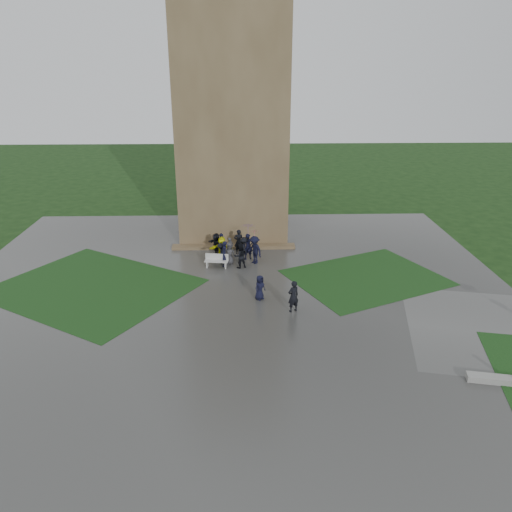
{
  "coord_description": "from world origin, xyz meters",
  "views": [
    {
      "loc": [
        0.69,
        -23.77,
        12.91
      ],
      "look_at": [
        1.51,
        5.95,
        1.2
      ],
      "focal_mm": 35.0,
      "sensor_mm": 36.0,
      "label": 1
    }
  ],
  "objects_px": {
    "tower": "(233,116)",
    "bench": "(217,261)",
    "pedestrian_near": "(293,296)",
    "pedestrian_mid": "(260,287)"
  },
  "relations": [
    {
      "from": "bench",
      "to": "pedestrian_near",
      "type": "xyz_separation_m",
      "value": [
        4.48,
        -6.4,
        0.44
      ]
    },
    {
      "from": "bench",
      "to": "pedestrian_near",
      "type": "bearing_deg",
      "value": -46.87
    },
    {
      "from": "pedestrian_mid",
      "to": "pedestrian_near",
      "type": "bearing_deg",
      "value": -84.48
    },
    {
      "from": "tower",
      "to": "pedestrian_near",
      "type": "xyz_separation_m",
      "value": [
        3.4,
        -14.41,
        -8.07
      ]
    },
    {
      "from": "tower",
      "to": "pedestrian_mid",
      "type": "distance_m",
      "value": 15.36
    },
    {
      "from": "tower",
      "to": "pedestrian_near",
      "type": "bearing_deg",
      "value": -76.73
    },
    {
      "from": "tower",
      "to": "bench",
      "type": "height_order",
      "value": "tower"
    },
    {
      "from": "pedestrian_mid",
      "to": "pedestrian_near",
      "type": "distance_m",
      "value": 2.36
    },
    {
      "from": "tower",
      "to": "pedestrian_near",
      "type": "distance_m",
      "value": 16.86
    },
    {
      "from": "pedestrian_mid",
      "to": "pedestrian_near",
      "type": "relative_size",
      "value": 0.81
    }
  ]
}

